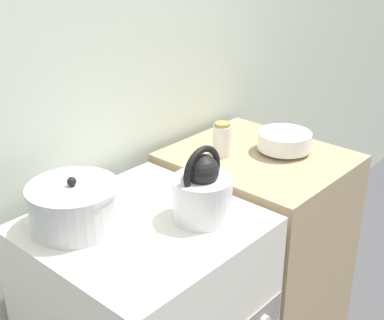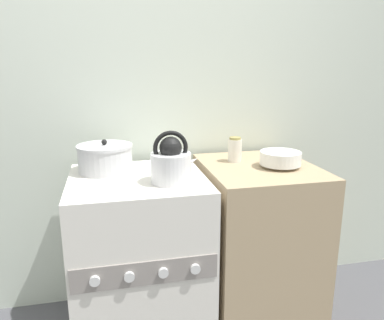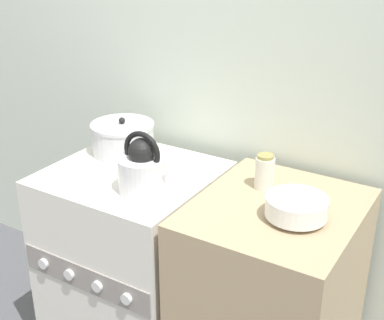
# 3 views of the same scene
# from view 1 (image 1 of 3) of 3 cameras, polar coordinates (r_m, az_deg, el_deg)

# --- Properties ---
(wall_back) EXTENTS (7.00, 0.06, 2.50)m
(wall_back) POSITION_cam_1_polar(r_m,az_deg,el_deg) (1.80, -14.80, 8.49)
(wall_back) COLOR silver
(wall_back) RESTS_ON ground_plane
(counter) EXTENTS (0.56, 0.65, 0.89)m
(counter) POSITION_cam_1_polar(r_m,az_deg,el_deg) (2.29, 6.66, -9.64)
(counter) COLOR tan
(counter) RESTS_ON ground_plane
(kettle) EXTENTS (0.23, 0.19, 0.24)m
(kettle) POSITION_cam_1_polar(r_m,az_deg,el_deg) (1.63, 1.12, -3.35)
(kettle) COLOR silver
(kettle) RESTS_ON stove
(cooking_pot) EXTENTS (0.27, 0.27, 0.16)m
(cooking_pot) POSITION_cam_1_polar(r_m,az_deg,el_deg) (1.63, -12.45, -4.82)
(cooking_pot) COLOR silver
(cooking_pot) RESTS_ON stove
(enamel_bowl) EXTENTS (0.21, 0.21, 0.08)m
(enamel_bowl) POSITION_cam_1_polar(r_m,az_deg,el_deg) (2.10, 9.83, 2.03)
(enamel_bowl) COLOR white
(enamel_bowl) RESTS_ON counter
(storage_jar) EXTENTS (0.07, 0.07, 0.13)m
(storage_jar) POSITION_cam_1_polar(r_m,az_deg,el_deg) (2.04, 3.24, 2.18)
(storage_jar) COLOR silver
(storage_jar) RESTS_ON counter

